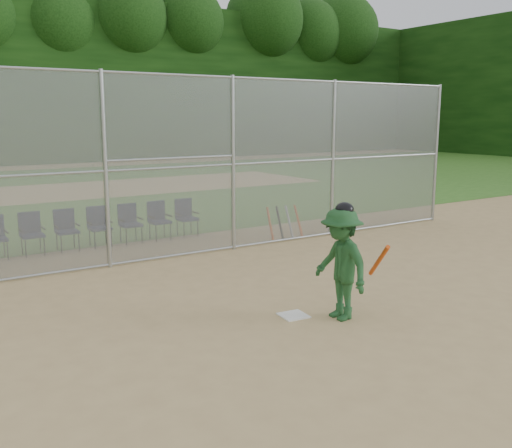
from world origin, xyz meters
TOP-DOWN VIEW (x-y plane):
  - ground at (0.00, 0.00)m, footprint 100.00×100.00m
  - grass_strip at (0.00, 18.00)m, footprint 100.00×100.00m
  - dirt_patch_far at (0.00, 18.00)m, footprint 24.00×24.00m
  - backstop_fence at (0.00, 5.00)m, footprint 16.09×0.09m
  - treeline at (0.00, 20.00)m, footprint 81.00×60.00m
  - home_plate at (-0.58, 0.53)m, footprint 0.45×0.45m
  - batter_at_plate at (-0.04, 0.06)m, footprint 0.92×1.30m
  - water_cooler at (4.27, 5.22)m, footprint 0.32×0.32m
  - spare_bats at (2.78, 5.42)m, footprint 0.96×0.41m
  - chair_2 at (-3.10, 6.96)m, footprint 0.54×0.52m
  - chair_3 at (-2.33, 6.96)m, footprint 0.54×0.52m
  - chair_4 at (-1.56, 6.96)m, footprint 0.54×0.52m
  - chair_5 at (-0.78, 6.96)m, footprint 0.54×0.52m
  - chair_6 at (-0.01, 6.96)m, footprint 0.54×0.52m
  - chair_7 at (0.76, 6.96)m, footprint 0.54×0.52m

SIDE VIEW (x-z plane):
  - ground at x=0.00m, z-range 0.00..0.00m
  - grass_strip at x=0.00m, z-range 0.01..0.01m
  - dirt_patch_far at x=0.00m, z-range 0.01..0.01m
  - home_plate at x=-0.58m, z-range 0.00..0.02m
  - water_cooler at x=4.27m, z-range 0.00..0.41m
  - spare_bats at x=2.78m, z-range -0.01..0.82m
  - chair_2 at x=-3.10m, z-range 0.00..0.96m
  - chair_3 at x=-2.33m, z-range 0.00..0.96m
  - chair_4 at x=-1.56m, z-range 0.00..0.96m
  - chair_5 at x=-0.78m, z-range 0.00..0.96m
  - chair_6 at x=-0.01m, z-range 0.00..0.96m
  - chair_7 at x=0.76m, z-range 0.00..0.96m
  - batter_at_plate at x=-0.04m, z-range -0.03..1.79m
  - backstop_fence at x=0.00m, z-range 0.07..4.07m
  - treeline at x=0.00m, z-range 0.00..11.00m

